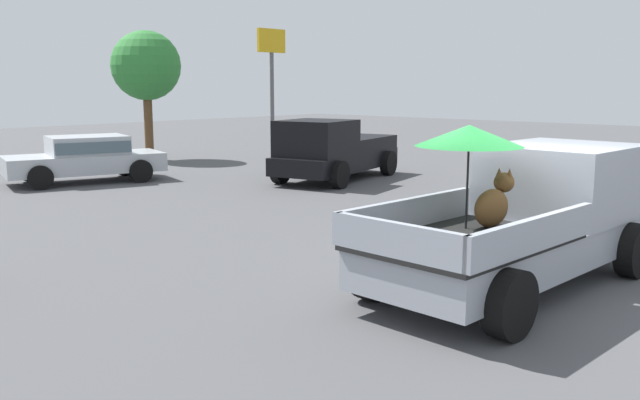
# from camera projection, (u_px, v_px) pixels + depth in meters

# --- Properties ---
(ground_plane) EXTENTS (80.00, 80.00, 0.00)m
(ground_plane) POSITION_uv_depth(u_px,v_px,m) (510.00, 288.00, 9.45)
(ground_plane) COLOR #4C4C4F
(pickup_truck_main) EXTENTS (5.14, 2.46, 2.26)m
(pickup_truck_main) POSITION_uv_depth(u_px,v_px,m) (528.00, 213.00, 9.61)
(pickup_truck_main) COLOR black
(pickup_truck_main) RESTS_ON ground
(pickup_truck_red) EXTENTS (5.07, 2.95, 1.80)m
(pickup_truck_red) POSITION_uv_depth(u_px,v_px,m) (333.00, 150.00, 19.91)
(pickup_truck_red) COLOR black
(pickup_truck_red) RESTS_ON ground
(parked_sedan_near) EXTENTS (4.63, 2.94, 1.33)m
(parked_sedan_near) POSITION_uv_depth(u_px,v_px,m) (86.00, 156.00, 19.50)
(parked_sedan_near) COLOR black
(parked_sedan_near) RESTS_ON ground
(motel_sign) EXTENTS (1.40, 0.16, 4.90)m
(motel_sign) POSITION_uv_depth(u_px,v_px,m) (272.00, 67.00, 26.50)
(motel_sign) COLOR #59595B
(motel_sign) RESTS_ON ground
(tree_by_lot) EXTENTS (2.55, 2.55, 4.74)m
(tree_by_lot) POSITION_uv_depth(u_px,v_px,m) (146.00, 66.00, 25.01)
(tree_by_lot) COLOR brown
(tree_by_lot) RESTS_ON ground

